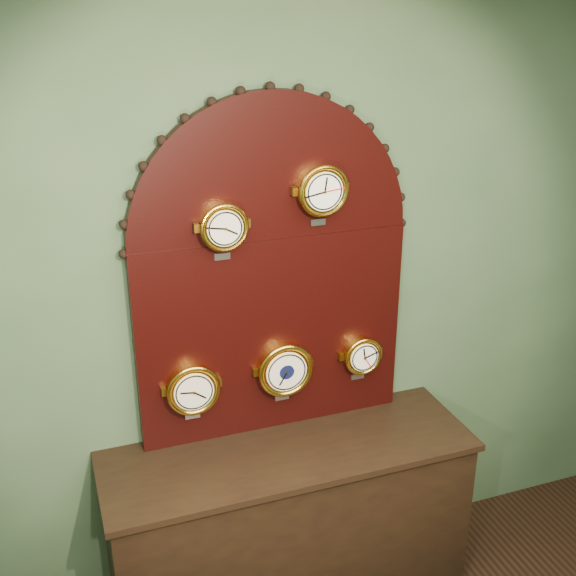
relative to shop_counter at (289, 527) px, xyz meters
name	(u,v)px	position (x,y,z in m)	size (l,w,h in m)	color
wall_back	(269,306)	(0.00, 0.27, 1.00)	(4.00, 4.00, 0.00)	#3E583C
shop_counter	(289,527)	(0.00, 0.00, 0.00)	(1.60, 0.50, 0.80)	black
display_board	(272,261)	(0.00, 0.22, 1.23)	(1.26, 0.06, 1.53)	black
roman_clock	(223,226)	(-0.22, 0.15, 1.42)	(0.20, 0.08, 0.25)	gold
arabic_clock	(322,190)	(0.19, 0.15, 1.53)	(0.22, 0.08, 0.27)	gold
hygrometer	(193,389)	(-0.38, 0.15, 0.72)	(0.23, 0.08, 0.28)	gold
barometer	(284,369)	(0.03, 0.15, 0.74)	(0.25, 0.08, 0.30)	gold
tide_clock	(362,355)	(0.41, 0.15, 0.74)	(0.18, 0.08, 0.23)	gold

